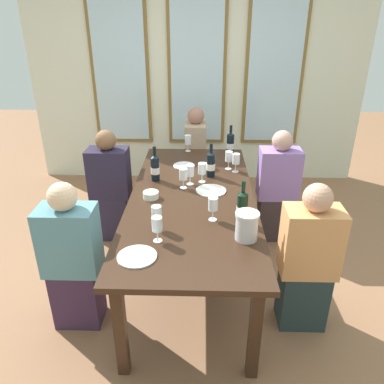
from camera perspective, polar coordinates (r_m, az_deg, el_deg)
name	(u,v)px	position (r m, az deg, el deg)	size (l,w,h in m)	color
ground_plane	(192,270)	(3.39, 0.02, -11.84)	(12.00, 12.00, 0.00)	#8C6143
back_wall_with_windows	(197,68)	(4.87, 0.76, 18.37)	(4.19, 0.10, 2.90)	silver
dining_table	(192,203)	(3.03, 0.02, -1.71)	(0.99, 2.28, 0.74)	#342014
white_plate_0	(211,191)	(3.08, 2.92, 0.22)	(0.25, 0.25, 0.01)	white
white_plate_1	(137,256)	(2.30, -8.38, -9.69)	(0.24, 0.24, 0.01)	white
white_plate_2	(184,166)	(3.58, -1.23, 4.03)	(0.21, 0.21, 0.01)	white
metal_pitcher	(247,226)	(2.42, 8.33, -5.12)	(0.16, 0.16, 0.19)	silver
wine_bottle_0	(211,164)	(3.32, 2.89, 4.27)	(0.08, 0.08, 0.31)	black
wine_bottle_1	(155,168)	(3.25, -5.64, 3.69)	(0.08, 0.08, 0.31)	black
wine_bottle_2	(230,144)	(3.87, 5.86, 7.34)	(0.08, 0.08, 0.31)	black
wine_bottle_3	(242,207)	(2.59, 7.64, -2.28)	(0.08, 0.08, 0.31)	black
tasting_bowl_0	(209,167)	(3.51, 2.53, 3.87)	(0.12, 0.12, 0.05)	white
tasting_bowl_1	(151,195)	(2.97, -6.29, -0.44)	(0.12, 0.12, 0.05)	white
wine_glass_0	(213,205)	(2.60, 3.22, -2.02)	(0.07, 0.07, 0.17)	white
wine_glass_1	(190,172)	(3.15, -0.30, 3.13)	(0.07, 0.07, 0.17)	white
wine_glass_2	(183,175)	(3.08, -1.35, 2.58)	(0.07, 0.07, 0.17)	white
wine_glass_3	(229,157)	(3.49, 5.63, 5.28)	(0.07, 0.07, 0.17)	white
wine_glass_4	(202,170)	(3.20, 1.55, 3.45)	(0.07, 0.07, 0.17)	white
wine_glass_5	(157,214)	(2.50, -5.41, -3.34)	(0.07, 0.07, 0.17)	white
wine_glass_6	(188,140)	(3.96, -0.63, 7.86)	(0.07, 0.07, 0.17)	white
wine_glass_7	(157,225)	(2.37, -5.35, -4.97)	(0.07, 0.07, 0.17)	white
wine_glass_8	(236,159)	(3.44, 6.72, 4.97)	(0.07, 0.07, 0.17)	white
seated_person_0	(73,260)	(2.74, -17.72, -9.90)	(0.38, 0.24, 1.11)	#3A243E
seated_person_1	(307,262)	(2.72, 17.19, -10.13)	(0.38, 0.24, 1.11)	#233233
seated_person_2	(111,189)	(3.70, -12.29, 0.48)	(0.38, 0.24, 1.11)	#292337
seated_person_3	(277,189)	(3.70, 12.86, 0.39)	(0.38, 0.24, 1.11)	#392B2C
seated_person_4	(196,157)	(4.45, 0.56, 5.43)	(0.24, 0.38, 1.11)	#322F2B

